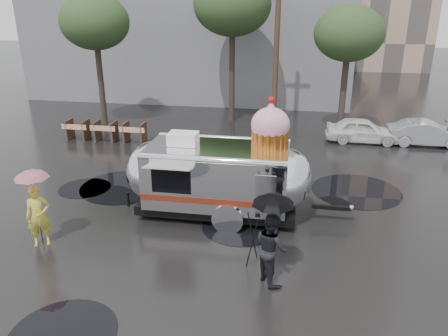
% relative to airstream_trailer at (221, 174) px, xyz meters
% --- Properties ---
extents(ground, '(120.00, 120.00, 0.00)m').
position_rel_airstream_trailer_xyz_m(ground, '(-1.49, -3.18, -1.42)').
color(ground, black).
rests_on(ground, ground).
extents(puddles, '(12.65, 11.53, 0.01)m').
position_rel_airstream_trailer_xyz_m(puddles, '(-0.57, 0.36, -1.42)').
color(puddles, black).
rests_on(puddles, ground).
extents(grey_building, '(22.00, 12.00, 13.00)m').
position_rel_airstream_trailer_xyz_m(grey_building, '(-5.49, 20.82, 5.08)').
color(grey_building, slate).
rests_on(grey_building, ground).
extents(utility_pole, '(1.60, 0.28, 9.00)m').
position_rel_airstream_trailer_xyz_m(utility_pole, '(1.01, 10.82, 3.20)').
color(utility_pole, '#473323').
rests_on(utility_pole, ground).
extents(tree_left, '(3.64, 3.64, 6.95)m').
position_rel_airstream_trailer_xyz_m(tree_left, '(-8.49, 9.82, 4.06)').
color(tree_left, '#382D26').
rests_on(tree_left, ground).
extents(tree_mid, '(4.20, 4.20, 8.03)m').
position_rel_airstream_trailer_xyz_m(tree_mid, '(-1.49, 11.82, 4.92)').
color(tree_mid, '#382D26').
rests_on(tree_mid, ground).
extents(tree_right, '(3.36, 3.36, 6.42)m').
position_rel_airstream_trailer_xyz_m(tree_right, '(4.51, 9.82, 3.64)').
color(tree_right, '#382D26').
rests_on(tree_right, ground).
extents(barricade_row, '(4.30, 0.80, 1.00)m').
position_rel_airstream_trailer_xyz_m(barricade_row, '(-7.04, 6.79, -0.90)').
color(barricade_row, '#473323').
rests_on(barricade_row, ground).
extents(airstream_trailer, '(7.52, 2.85, 4.05)m').
position_rel_airstream_trailer_xyz_m(airstream_trailer, '(0.00, 0.00, 0.00)').
color(airstream_trailer, silver).
rests_on(airstream_trailer, ground).
extents(person_left, '(0.78, 0.70, 1.81)m').
position_rel_airstream_trailer_xyz_m(person_left, '(-4.76, -2.80, -0.52)').
color(person_left, gold).
rests_on(person_left, ground).
extents(umbrella_pink, '(1.15, 1.15, 2.33)m').
position_rel_airstream_trailer_xyz_m(umbrella_pink, '(-4.76, -2.80, 0.52)').
color(umbrella_pink, pink).
rests_on(umbrella_pink, ground).
extents(person_right, '(0.92, 1.02, 1.87)m').
position_rel_airstream_trailer_xyz_m(person_right, '(1.88, -3.42, -0.49)').
color(person_right, black).
rests_on(person_right, ground).
extents(umbrella_black, '(1.26, 1.26, 2.41)m').
position_rel_airstream_trailer_xyz_m(umbrella_black, '(1.88, -3.42, 0.56)').
color(umbrella_black, black).
rests_on(umbrella_black, ground).
extents(tripod, '(0.57, 0.63, 1.54)m').
position_rel_airstream_trailer_xyz_m(tripod, '(1.47, -2.75, -0.51)').
color(tripod, black).
rests_on(tripod, ground).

